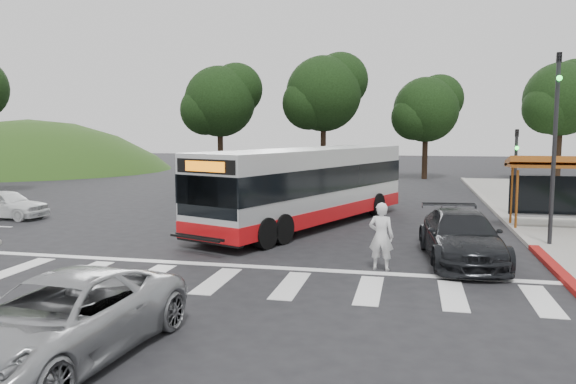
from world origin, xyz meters
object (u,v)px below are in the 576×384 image
(transit_bus, at_px, (308,188))
(silver_suv_south, at_px, (60,320))
(pedestrian, at_px, (381,236))
(dark_sedan, at_px, (461,237))

(transit_bus, relative_size, silver_suv_south, 2.36)
(transit_bus, relative_size, pedestrian, 6.38)
(dark_sedan, xyz_separation_m, silver_suv_south, (-7.36, -9.15, -0.03))
(silver_suv_south, bearing_deg, transit_bus, 88.63)
(pedestrian, xyz_separation_m, dark_sedan, (2.31, 1.58, -0.21))
(pedestrian, height_order, silver_suv_south, pedestrian)
(transit_bus, relative_size, dark_sedan, 2.37)
(transit_bus, bearing_deg, dark_sedan, -21.10)
(silver_suv_south, bearing_deg, dark_sedan, 56.51)
(transit_bus, distance_m, pedestrian, 7.64)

